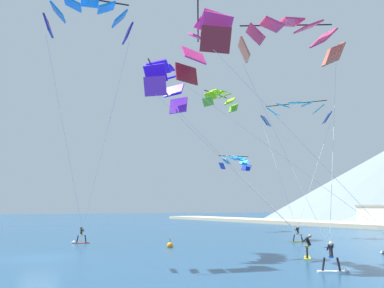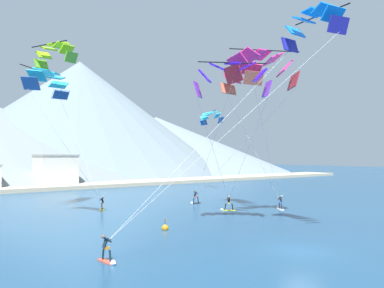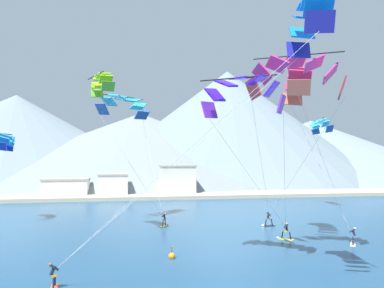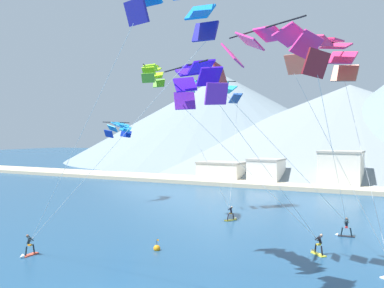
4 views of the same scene
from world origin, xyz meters
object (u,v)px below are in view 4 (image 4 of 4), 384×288
(parafoil_kite_near_trail, at_px, (325,53))
(parafoil_kite_mid_center, at_px, (196,81))
(kitesurfer_mid_center, at_px, (317,248))
(kitesurfer_far_left, at_px, (232,216))
(parafoil_kite_distant_mid_solo, at_px, (119,128))
(parafoil_kite_distant_low_drift, at_px, (153,73))
(parafoil_kite_far_right, at_px, (174,5))
(parafoil_kite_far_left, at_px, (209,89))
(kitesurfer_near_lead, at_px, (344,230))
(kitesurfer_far_right, at_px, (27,250))
(parafoil_kite_near_lead, at_px, (268,51))
(race_marker_buoy, at_px, (157,248))

(parafoil_kite_near_trail, xyz_separation_m, parafoil_kite_mid_center, (-7.43, -6.10, -2.23))
(kitesurfer_mid_center, xyz_separation_m, kitesurfer_far_left, (-10.82, 9.11, -0.05))
(parafoil_kite_mid_center, bearing_deg, parafoil_kite_near_trail, 39.38)
(parafoil_kite_distant_mid_solo, bearing_deg, parafoil_kite_distant_low_drift, -39.77)
(parafoil_kite_near_trail, bearing_deg, parafoil_kite_far_right, -113.10)
(parafoil_kite_distant_low_drift, height_order, parafoil_kite_distant_mid_solo, parafoil_kite_distant_low_drift)
(kitesurfer_far_left, distance_m, parafoil_kite_distant_low_drift, 17.58)
(kitesurfer_far_left, bearing_deg, parafoil_kite_far_left, 138.09)
(kitesurfer_near_lead, bearing_deg, parafoil_kite_mid_center, -117.45)
(kitesurfer_far_left, xyz_separation_m, kitesurfer_far_right, (-8.83, -19.90, 0.02))
(parafoil_kite_mid_center, xyz_separation_m, parafoil_kite_far_right, (2.02, -6.59, 3.10))
(kitesurfer_far_right, relative_size, parafoil_kite_far_right, 0.11)
(kitesurfer_far_right, distance_m, parafoil_kite_distant_low_drift, 21.57)
(kitesurfer_mid_center, xyz_separation_m, parafoil_kite_near_trail, (0.77, -1.59, 14.76))
(parafoil_kite_near_trail, bearing_deg, kitesurfer_near_lead, 88.44)
(parafoil_kite_near_trail, bearing_deg, kitesurfer_far_right, -155.72)
(kitesurfer_far_right, bearing_deg, parafoil_kite_far_right, -13.06)
(kitesurfer_mid_center, relative_size, kitesurfer_far_right, 0.97)
(parafoil_kite_distant_low_drift, bearing_deg, parafoil_kite_distant_mid_solo, 140.23)
(parafoil_kite_near_lead, xyz_separation_m, parafoil_kite_far_left, (-13.74, 20.28, 0.08))
(parafoil_kite_mid_center, bearing_deg, kitesurfer_near_lead, 62.55)
(parafoil_kite_near_trail, relative_size, parafoil_kite_distant_mid_solo, 2.69)
(kitesurfer_near_lead, relative_size, parafoil_kite_far_right, 0.11)
(parafoil_kite_far_right, xyz_separation_m, parafoil_kite_distant_low_drift, (-13.26, 18.55, -0.33))
(kitesurfer_mid_center, distance_m, parafoil_kite_near_trail, 14.87)
(kitesurfer_mid_center, relative_size, parafoil_kite_distant_low_drift, 0.33)
(parafoil_kite_far_left, bearing_deg, parafoil_kite_near_trail, -42.47)
(kitesurfer_far_right, distance_m, parafoil_kite_far_right, 21.96)
(parafoil_kite_near_lead, height_order, parafoil_kite_far_right, parafoil_kite_far_right)
(parafoil_kite_far_left, relative_size, race_marker_buoy, 14.47)
(kitesurfer_far_left, bearing_deg, kitesurfer_near_lead, -9.75)
(parafoil_kite_far_right, distance_m, parafoil_kite_distant_mid_solo, 38.59)
(parafoil_kite_near_trail, relative_size, parafoil_kite_distant_low_drift, 2.97)
(kitesurfer_far_left, xyz_separation_m, parafoil_kite_mid_center, (4.15, -16.79, 12.58))
(parafoil_kite_near_trail, distance_m, parafoil_kite_far_left, 22.22)
(kitesurfer_near_lead, xyz_separation_m, race_marker_buoy, (-12.68, -11.93, -0.39))
(kitesurfer_near_lead, distance_m, parafoil_kite_distant_low_drift, 24.45)
(parafoil_kite_distant_mid_solo, bearing_deg, race_marker_buoy, -46.37)
(kitesurfer_near_lead, relative_size, kitesurfer_far_right, 1.01)
(kitesurfer_near_lead, bearing_deg, kitesurfer_far_right, -139.13)
(kitesurfer_mid_center, distance_m, parafoil_kite_far_left, 25.11)
(parafoil_kite_distant_mid_solo, distance_m, race_marker_buoy, 28.26)
(parafoil_kite_far_left, distance_m, parafoil_kite_distant_mid_solo, 15.07)
(kitesurfer_near_lead, bearing_deg, parafoil_kite_distant_mid_solo, 166.88)
(parafoil_kite_distant_mid_solo, bearing_deg, parafoil_kite_near_trail, -27.34)
(kitesurfer_far_right, height_order, parafoil_kite_distant_low_drift, parafoil_kite_distant_low_drift)
(parafoil_kite_mid_center, distance_m, race_marker_buoy, 14.10)
(parafoil_kite_far_right, distance_m, race_marker_buoy, 19.83)
(race_marker_buoy, bearing_deg, parafoil_kite_near_trail, 14.70)
(kitesurfer_far_left, xyz_separation_m, parafoil_kite_far_right, (6.17, -23.38, 15.68))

